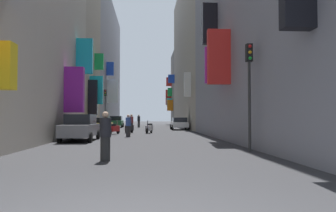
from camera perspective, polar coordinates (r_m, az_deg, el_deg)
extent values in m
plane|color=#2D2D30|center=(34.53, -4.19, -4.28)|extent=(140.00, 140.00, 0.00)
cube|color=#19B2BF|center=(25.89, -14.23, 8.34)|extent=(1.22, 0.41, 2.66)
cube|color=purple|center=(22.24, -15.90, 2.72)|extent=(1.21, 0.60, 2.95)
cube|color=#9E9384|center=(34.97, -17.62, 10.23)|extent=(6.00, 8.86, 17.46)
cube|color=green|center=(34.53, -11.82, 7.50)|extent=(0.89, 0.47, 1.65)
cube|color=black|center=(30.58, -12.89, 1.43)|extent=(0.82, 0.44, 3.19)
cube|color=#19B2BF|center=(31.34, -12.29, 2.69)|extent=(1.22, 0.45, 2.61)
cube|color=gray|center=(52.35, -12.84, 6.99)|extent=(6.00, 26.90, 18.96)
cube|color=white|center=(45.05, -9.54, 2.55)|extent=(1.39, 0.44, 3.11)
cube|color=blue|center=(44.04, -9.99, 6.36)|extent=(0.95, 0.37, 1.76)
cube|color=purple|center=(20.92, 7.86, 7.00)|extent=(1.08, 0.35, 2.27)
cube|color=red|center=(18.98, 8.78, 8.39)|extent=(1.28, 0.41, 3.09)
cube|color=black|center=(22.90, 7.22, 13.90)|extent=(0.99, 0.49, 2.75)
cube|color=#9E9384|center=(45.67, 6.18, 8.95)|extent=(6.00, 25.40, 20.04)
cube|color=blue|center=(56.57, 0.57, 4.72)|extent=(1.09, 0.45, 1.42)
cube|color=white|center=(35.27, 3.39, 3.74)|extent=(0.74, 0.36, 2.61)
cube|color=slate|center=(61.40, 3.56, 2.93)|extent=(6.00, 7.61, 13.18)
cube|color=red|center=(63.12, 0.16, 4.21)|extent=(1.03, 0.48, 1.66)
cube|color=#19B2BF|center=(61.72, 0.24, 0.65)|extent=(0.99, 0.59, 1.48)
cube|color=green|center=(61.80, 0.33, 2.42)|extent=(0.82, 0.46, 1.56)
cube|color=red|center=(63.49, 0.09, 1.51)|extent=(1.11, 0.50, 2.93)
cube|color=orange|center=(59.31, 0.37, 0.12)|extent=(1.06, 0.41, 1.96)
cube|color=white|center=(36.79, 1.98, -3.23)|extent=(1.71, 3.97, 0.56)
cube|color=black|center=(36.59, 2.01, -2.40)|extent=(1.50, 2.23, 0.50)
cylinder|color=black|center=(38.03, 0.50, -3.61)|extent=(0.18, 0.60, 0.60)
cylinder|color=black|center=(38.19, 3.06, -3.60)|extent=(0.18, 0.60, 0.60)
cylinder|color=black|center=(35.42, 0.81, -3.73)|extent=(0.18, 0.60, 0.60)
cylinder|color=black|center=(35.59, 3.55, -3.72)|extent=(0.18, 0.60, 0.60)
cube|color=#236638|center=(45.08, -8.97, -2.90)|extent=(1.69, 4.20, 0.65)
cube|color=black|center=(45.29, -8.94, -2.11)|extent=(1.48, 2.35, 0.59)
cylinder|color=black|center=(43.64, -8.04, -3.37)|extent=(0.18, 0.60, 0.60)
cylinder|color=black|center=(43.80, -10.24, -3.35)|extent=(0.18, 0.60, 0.60)
cylinder|color=black|center=(46.40, -7.77, -3.28)|extent=(0.18, 0.60, 0.60)
cylinder|color=black|center=(46.56, -9.85, -3.26)|extent=(0.18, 0.60, 0.60)
cube|color=slate|center=(20.50, -14.96, -4.05)|extent=(1.70, 4.42, 0.69)
cube|color=black|center=(20.70, -14.82, -2.25)|extent=(1.49, 2.47, 0.60)
cylinder|color=black|center=(18.93, -13.31, -5.30)|extent=(0.18, 0.60, 0.60)
cylinder|color=black|center=(19.29, -18.30, -5.19)|extent=(0.18, 0.60, 0.60)
cylinder|color=black|center=(21.81, -12.02, -4.85)|extent=(0.18, 0.60, 0.60)
cylinder|color=black|center=(22.12, -16.38, -4.78)|extent=(0.18, 0.60, 0.60)
cube|color=gold|center=(31.21, -11.45, -3.40)|extent=(1.71, 4.07, 0.60)
cube|color=black|center=(31.41, -11.39, -2.43)|extent=(1.50, 2.28, 0.46)
cylinder|color=black|center=(29.79, -10.17, -4.06)|extent=(0.18, 0.60, 0.60)
cylinder|color=black|center=(30.03, -13.42, -4.02)|extent=(0.18, 0.60, 0.60)
cylinder|color=black|center=(32.45, -9.63, -3.88)|extent=(0.18, 0.60, 0.60)
cylinder|color=black|center=(32.68, -12.62, -3.85)|extent=(0.18, 0.60, 0.60)
cube|color=silver|center=(29.13, -3.29, -3.81)|extent=(0.73, 1.17, 0.45)
cube|color=black|center=(29.31, -3.17, -3.20)|extent=(0.47, 0.63, 0.16)
cylinder|color=#4C4C51|center=(28.60, -3.59, -3.19)|extent=(0.14, 0.28, 0.68)
cylinder|color=black|center=(28.49, -3.67, -4.30)|extent=(0.23, 0.49, 0.48)
cylinder|color=black|center=(29.79, -2.92, -4.20)|extent=(0.23, 0.49, 0.48)
cube|color=red|center=(27.79, -9.28, -3.88)|extent=(0.83, 1.27, 0.45)
cube|color=black|center=(27.58, -9.48, -3.26)|extent=(0.49, 0.64, 0.16)
cylinder|color=#4C4C51|center=(28.31, -8.75, -3.19)|extent=(0.15, 0.28, 0.68)
cylinder|color=black|center=(28.47, -8.62, -4.29)|extent=(0.26, 0.48, 0.48)
cylinder|color=black|center=(27.13, -9.98, -4.40)|extent=(0.26, 0.48, 0.48)
cube|color=black|center=(29.49, -6.70, -3.77)|extent=(0.75, 1.17, 0.45)
cube|color=black|center=(29.29, -6.84, -3.19)|extent=(0.47, 0.63, 0.16)
cylinder|color=#4C4C51|center=(29.99, -6.33, -3.12)|extent=(0.14, 0.28, 0.68)
cylinder|color=black|center=(30.14, -6.25, -4.16)|extent=(0.24, 0.49, 0.48)
cylinder|color=black|center=(28.86, -7.18, -4.26)|extent=(0.24, 0.49, 0.48)
cylinder|color=black|center=(32.37, -6.36, -3.70)|extent=(0.44, 0.44, 0.83)
cylinder|color=maroon|center=(32.36, -6.35, -2.39)|extent=(0.53, 0.53, 0.65)
sphere|color=tan|center=(32.36, -6.35, -1.61)|extent=(0.22, 0.22, 0.22)
cylinder|color=#242424|center=(11.04, -10.81, -7.33)|extent=(0.33, 0.33, 0.78)
cylinder|color=black|center=(10.99, -10.78, -3.68)|extent=(0.40, 0.40, 0.62)
sphere|color=tan|center=(10.99, -10.77, -1.50)|extent=(0.21, 0.21, 0.21)
cylinder|color=#2D2D2D|center=(24.12, -6.90, -4.38)|extent=(0.45, 0.45, 0.78)
cylinder|color=#335199|center=(24.10, -6.90, -2.72)|extent=(0.53, 0.53, 0.62)
sphere|color=tan|center=(24.09, -6.89, -1.73)|extent=(0.21, 0.21, 0.21)
cylinder|color=#313131|center=(45.27, -5.09, -3.17)|extent=(0.40, 0.40, 0.84)
cylinder|color=black|center=(45.26, -5.08, -2.22)|extent=(0.47, 0.47, 0.67)
sphere|color=tan|center=(45.26, -5.08, -1.65)|extent=(0.23, 0.23, 0.23)
cylinder|color=#2D2D2D|center=(14.17, 13.92, -0.07)|extent=(0.12, 0.12, 3.76)
cube|color=black|center=(14.42, 13.85, 8.93)|extent=(0.26, 0.26, 0.75)
sphere|color=red|center=(14.33, 14.01, 10.01)|extent=(0.14, 0.14, 0.14)
sphere|color=orange|center=(14.29, 14.02, 9.03)|extent=(0.14, 0.14, 0.14)
sphere|color=green|center=(14.24, 14.03, 8.04)|extent=(0.14, 0.14, 0.14)
cylinder|color=#2D2D2D|center=(39.32, -10.82, -1.12)|extent=(0.12, 0.12, 3.90)
cube|color=black|center=(39.42, -10.80, 2.26)|extent=(0.26, 0.26, 0.75)
sphere|color=red|center=(39.30, -10.82, 2.64)|extent=(0.14, 0.14, 0.14)
sphere|color=orange|center=(39.28, -10.83, 2.28)|extent=(0.14, 0.14, 0.14)
sphere|color=green|center=(39.26, -10.83, 1.91)|extent=(0.14, 0.14, 0.14)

